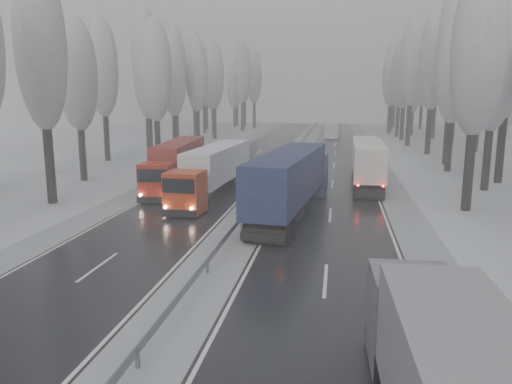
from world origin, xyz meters
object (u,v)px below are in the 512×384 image
(truck_red_red, at_px, (177,161))
(box_truck_distant, at_px, (333,130))
(truck_blue_box, at_px, (292,178))
(truck_red_white, at_px, (214,168))
(truck_cream_box, at_px, (367,159))

(truck_red_red, bearing_deg, box_truck_distant, 70.42)
(truck_blue_box, relative_size, truck_red_white, 1.13)
(truck_cream_box, xyz_separation_m, truck_red_white, (-12.14, -6.90, -0.06))
(truck_cream_box, relative_size, truck_red_white, 1.02)
(box_truck_distant, relative_size, truck_red_white, 0.53)
(truck_red_red, bearing_deg, truck_cream_box, 6.03)
(truck_cream_box, bearing_deg, box_truck_distant, 95.11)
(truck_blue_box, relative_size, truck_cream_box, 1.10)
(truck_cream_box, xyz_separation_m, truck_red_red, (-16.41, -3.30, -0.07))
(truck_cream_box, height_order, truck_red_white, truck_cream_box)
(box_truck_distant, distance_m, truck_red_red, 52.40)
(truck_blue_box, xyz_separation_m, truck_red_white, (-6.66, 5.57, -0.29))
(truck_blue_box, bearing_deg, truck_red_white, 146.36)
(box_truck_distant, height_order, truck_red_white, truck_red_white)
(box_truck_distant, bearing_deg, truck_red_white, -95.37)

